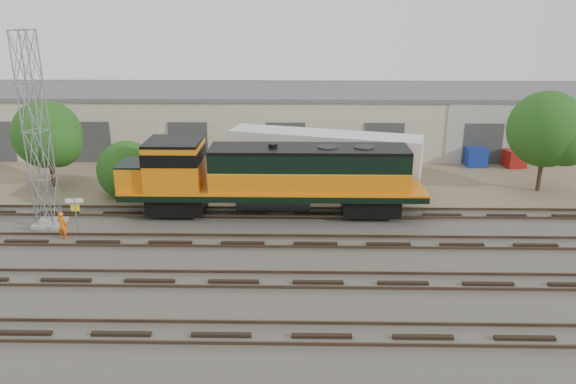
{
  "coord_description": "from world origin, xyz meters",
  "views": [
    {
      "loc": [
        3.02,
        -26.74,
        12.62
      ],
      "look_at": [
        2.45,
        4.0,
        2.2
      ],
      "focal_mm": 35.0,
      "sensor_mm": 36.0,
      "label": 1
    }
  ],
  "objects_px": {
    "locomotive": "(268,176)",
    "semi_trailer": "(329,154)",
    "worker": "(62,225)",
    "signal_tower": "(37,135)"
  },
  "relations": [
    {
      "from": "worker",
      "to": "semi_trailer",
      "type": "distance_m",
      "value": 17.85
    },
    {
      "from": "worker",
      "to": "semi_trailer",
      "type": "relative_size",
      "value": 0.12
    },
    {
      "from": "locomotive",
      "to": "worker",
      "type": "relative_size",
      "value": 11.59
    },
    {
      "from": "locomotive",
      "to": "semi_trailer",
      "type": "relative_size",
      "value": 1.38
    },
    {
      "from": "worker",
      "to": "locomotive",
      "type": "bearing_deg",
      "value": -145.21
    },
    {
      "from": "locomotive",
      "to": "semi_trailer",
      "type": "bearing_deg",
      "value": 52.2
    },
    {
      "from": "signal_tower",
      "to": "worker",
      "type": "distance_m",
      "value": 5.35
    },
    {
      "from": "locomotive",
      "to": "worker",
      "type": "xyz_separation_m",
      "value": [
        -11.31,
        -3.93,
        -1.74
      ]
    },
    {
      "from": "locomotive",
      "to": "semi_trailer",
      "type": "distance_m",
      "value": 6.48
    },
    {
      "from": "locomotive",
      "to": "signal_tower",
      "type": "height_order",
      "value": "signal_tower"
    }
  ]
}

